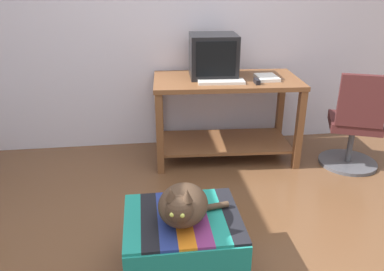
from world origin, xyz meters
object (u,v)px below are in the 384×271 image
Objects in this scene: cat at (183,205)px; stapler at (257,81)px; desk at (226,104)px; office_chair at (355,127)px; book at (267,77)px; tv_monitor at (213,56)px; ottoman_with_blanket at (183,244)px; keyboard at (221,82)px.

stapler reaches higher than cat.
office_chair is at bearing -15.67° from desk.
stapler is at bearing -134.06° from book.
cat is (-0.45, -1.62, -0.47)m from tv_monitor.
stapler reaches higher than desk.
cat is 1.58m from stapler.
tv_monitor is (-0.11, 0.08, 0.43)m from desk.
ottoman_with_blanket is at bearing -102.64° from tv_monitor.
ottoman_with_blanket is at bearing -122.59° from book.
tv_monitor is at bearing 74.10° from ottoman_with_blanket.
desk reaches higher than ottoman_with_blanket.
desk is 0.45m from tv_monitor.
ottoman_with_blanket is (-0.56, -1.50, -0.34)m from desk.
office_chair is (1.09, -0.37, -0.14)m from desk.
book is at bearing -8.15° from desk.
book is at bearing -14.40° from tv_monitor.
desk is 3.08× the size of tv_monitor.
desk is 1.16m from office_chair.
desk is at bearing 69.49° from ottoman_with_blanket.
desk is at bearing 139.16° from stapler.
stapler is at bearing -40.16° from desk.
ottoman_with_blanket is 1.45× the size of cat.
desk is 3.35× the size of keyboard.
stapler is at bearing 58.96° from ottoman_with_blanket.
office_chair is 0.97m from stapler.
tv_monitor is at bearing 142.02° from stapler.
office_chair is (0.74, -0.30, -0.40)m from book.
cat is (-0.00, -0.04, 0.29)m from ottoman_with_blanket.
desk is at bearing 66.09° from keyboard.
tv_monitor is 0.51m from book.
keyboard is at bearing -78.39° from tv_monitor.
office_chair is at bearing -8.23° from stapler.
keyboard is 0.30m from stapler.
cat is at bearing -117.74° from stapler.
keyboard is (-0.08, -0.15, 0.26)m from desk.
office_chair is (1.20, -0.45, -0.57)m from tv_monitor.
desk is at bearing 168.46° from book.
book is 0.37× the size of ottoman_with_blanket.
book reaches higher than ottoman_with_blanket.
ottoman_with_blanket is at bearing -118.45° from stapler.
tv_monitor is 1.40m from office_chair.
stapler reaches higher than book.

